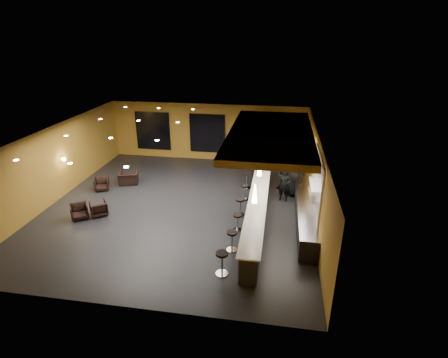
# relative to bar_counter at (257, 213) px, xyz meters

# --- Properties ---
(floor) EXTENTS (12.00, 13.00, 0.10)m
(floor) POSITION_rel_bar_counter_xyz_m (-3.65, 1.00, -0.55)
(floor) COLOR black
(floor) RESTS_ON ground
(ceiling) EXTENTS (12.00, 13.00, 0.10)m
(ceiling) POSITION_rel_bar_counter_xyz_m (-3.65, 1.00, 3.05)
(ceiling) COLOR black
(wall_back) EXTENTS (12.00, 0.10, 3.50)m
(wall_back) POSITION_rel_bar_counter_xyz_m (-3.65, 7.55, 1.25)
(wall_back) COLOR #A97825
(wall_back) RESTS_ON floor
(wall_front) EXTENTS (12.00, 0.10, 3.50)m
(wall_front) POSITION_rel_bar_counter_xyz_m (-3.65, -5.55, 1.25)
(wall_front) COLOR #A97825
(wall_front) RESTS_ON floor
(wall_left) EXTENTS (0.10, 13.00, 3.50)m
(wall_left) POSITION_rel_bar_counter_xyz_m (-9.70, 1.00, 1.25)
(wall_left) COLOR #A97825
(wall_left) RESTS_ON floor
(wall_right) EXTENTS (0.10, 13.00, 3.50)m
(wall_right) POSITION_rel_bar_counter_xyz_m (2.40, 1.00, 1.25)
(wall_right) COLOR #A97825
(wall_right) RESTS_ON floor
(wood_soffit) EXTENTS (3.60, 8.00, 0.28)m
(wood_soffit) POSITION_rel_bar_counter_xyz_m (0.35, 2.00, 2.86)
(wood_soffit) COLOR #BB8636
(wood_soffit) RESTS_ON ceiling
(window_left) EXTENTS (2.20, 0.06, 2.40)m
(window_left) POSITION_rel_bar_counter_xyz_m (-7.15, 7.44, 1.20)
(window_left) COLOR black
(window_left) RESTS_ON wall_back
(window_center) EXTENTS (2.20, 0.06, 2.40)m
(window_center) POSITION_rel_bar_counter_xyz_m (-3.65, 7.44, 1.20)
(window_center) COLOR black
(window_center) RESTS_ON wall_back
(window_right) EXTENTS (2.20, 0.06, 2.40)m
(window_right) POSITION_rel_bar_counter_xyz_m (-0.65, 7.44, 1.20)
(window_right) COLOR black
(window_right) RESTS_ON wall_back
(tile_backsplash) EXTENTS (0.06, 3.20, 2.40)m
(tile_backsplash) POSITION_rel_bar_counter_xyz_m (2.31, 0.00, 1.50)
(tile_backsplash) COLOR white
(tile_backsplash) RESTS_ON wall_right
(bar_counter) EXTENTS (0.60, 8.00, 1.00)m
(bar_counter) POSITION_rel_bar_counter_xyz_m (0.00, 0.00, 0.00)
(bar_counter) COLOR black
(bar_counter) RESTS_ON floor
(bar_top) EXTENTS (0.78, 8.10, 0.05)m
(bar_top) POSITION_rel_bar_counter_xyz_m (0.00, 0.00, 0.52)
(bar_top) COLOR white
(bar_top) RESTS_ON bar_counter
(prep_counter) EXTENTS (0.70, 6.00, 0.86)m
(prep_counter) POSITION_rel_bar_counter_xyz_m (2.00, 0.50, -0.07)
(prep_counter) COLOR black
(prep_counter) RESTS_ON floor
(prep_top) EXTENTS (0.72, 6.00, 0.03)m
(prep_top) POSITION_rel_bar_counter_xyz_m (2.00, 0.50, 0.39)
(prep_top) COLOR silver
(prep_top) RESTS_ON prep_counter
(wall_shelf_lower) EXTENTS (0.30, 1.50, 0.03)m
(wall_shelf_lower) POSITION_rel_bar_counter_xyz_m (2.17, -0.20, 1.10)
(wall_shelf_lower) COLOR silver
(wall_shelf_lower) RESTS_ON wall_right
(wall_shelf_upper) EXTENTS (0.30, 1.50, 0.03)m
(wall_shelf_upper) POSITION_rel_bar_counter_xyz_m (2.17, -0.20, 1.55)
(wall_shelf_upper) COLOR silver
(wall_shelf_upper) RESTS_ON wall_right
(column) EXTENTS (0.60, 0.60, 3.50)m
(column) POSITION_rel_bar_counter_xyz_m (0.00, 4.60, 1.25)
(column) COLOR olive
(column) RESTS_ON floor
(wall_sconce) EXTENTS (0.22, 0.22, 0.22)m
(wall_sconce) POSITION_rel_bar_counter_xyz_m (-9.53, 1.50, 1.30)
(wall_sconce) COLOR #FFE5B2
(wall_sconce) RESTS_ON wall_left
(pendant_0) EXTENTS (0.20, 0.20, 0.70)m
(pendant_0) POSITION_rel_bar_counter_xyz_m (0.00, -2.00, 1.85)
(pendant_0) COLOR white
(pendant_0) RESTS_ON wood_soffit
(pendant_1) EXTENTS (0.20, 0.20, 0.70)m
(pendant_1) POSITION_rel_bar_counter_xyz_m (0.00, 0.50, 1.85)
(pendant_1) COLOR white
(pendant_1) RESTS_ON wood_soffit
(pendant_2) EXTENTS (0.20, 0.20, 0.70)m
(pendant_2) POSITION_rel_bar_counter_xyz_m (0.00, 3.00, 1.85)
(pendant_2) COLOR white
(pendant_2) RESTS_ON wood_soffit
(staff_a) EXTENTS (0.66, 0.50, 1.62)m
(staff_a) POSITION_rel_bar_counter_xyz_m (1.11, 2.37, 0.31)
(staff_a) COLOR black
(staff_a) RESTS_ON floor
(staff_b) EXTENTS (0.88, 0.74, 1.60)m
(staff_b) POSITION_rel_bar_counter_xyz_m (1.10, 3.61, 0.30)
(staff_b) COLOR black
(staff_b) RESTS_ON floor
(staff_c) EXTENTS (1.01, 0.83, 1.77)m
(staff_c) POSITION_rel_bar_counter_xyz_m (1.60, 2.99, 0.38)
(staff_c) COLOR black
(staff_c) RESTS_ON floor
(armchair_a) EXTENTS (0.99, 0.99, 0.66)m
(armchair_a) POSITION_rel_bar_counter_xyz_m (-7.65, -0.78, -0.17)
(armchair_a) COLOR black
(armchair_a) RESTS_ON floor
(armchair_b) EXTENTS (0.97, 0.98, 0.64)m
(armchair_b) POSITION_rel_bar_counter_xyz_m (-6.96, -0.37, -0.18)
(armchair_b) COLOR black
(armchair_b) RESTS_ON floor
(armchair_c) EXTENTS (0.91, 0.93, 0.65)m
(armchair_c) POSITION_rel_bar_counter_xyz_m (-8.09, 2.11, -0.17)
(armchair_c) COLOR black
(armchair_c) RESTS_ON floor
(armchair_d) EXTENTS (1.25, 1.16, 0.67)m
(armchair_d) POSITION_rel_bar_counter_xyz_m (-7.05, 3.07, -0.17)
(armchair_d) COLOR black
(armchair_d) RESTS_ON floor
(bar_stool_0) EXTENTS (0.43, 0.43, 0.86)m
(bar_stool_0) POSITION_rel_bar_counter_xyz_m (-0.90, -3.54, 0.05)
(bar_stool_0) COLOR silver
(bar_stool_0) RESTS_ON floor
(bar_stool_1) EXTENTS (0.40, 0.40, 0.79)m
(bar_stool_1) POSITION_rel_bar_counter_xyz_m (-0.77, -2.12, 0.01)
(bar_stool_1) COLOR silver
(bar_stool_1) RESTS_ON floor
(bar_stool_2) EXTENTS (0.37, 0.37, 0.72)m
(bar_stool_2) POSITION_rel_bar_counter_xyz_m (-0.74, -0.68, -0.04)
(bar_stool_2) COLOR silver
(bar_stool_2) RESTS_ON floor
(bar_stool_3) EXTENTS (0.41, 0.41, 0.80)m
(bar_stool_3) POSITION_rel_bar_counter_xyz_m (-0.79, 0.59, 0.02)
(bar_stool_3) COLOR silver
(bar_stool_3) RESTS_ON floor
(bar_stool_4) EXTENTS (0.40, 0.40, 0.79)m
(bar_stool_4) POSITION_rel_bar_counter_xyz_m (-0.74, 2.12, 0.00)
(bar_stool_4) COLOR silver
(bar_stool_4) RESTS_ON floor
(bar_stool_5) EXTENTS (0.43, 0.43, 0.85)m
(bar_stool_5) POSITION_rel_bar_counter_xyz_m (-0.77, 3.51, 0.05)
(bar_stool_5) COLOR silver
(bar_stool_5) RESTS_ON floor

